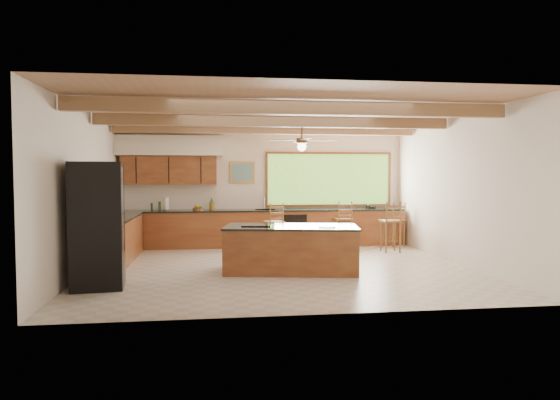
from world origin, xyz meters
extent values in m
plane|color=beige|center=(0.00, 0.00, 0.00)|extent=(7.20, 7.20, 0.00)
cube|color=beige|center=(0.00, 3.25, 1.50)|extent=(7.20, 0.04, 3.00)
cube|color=beige|center=(0.00, -3.25, 1.50)|extent=(7.20, 0.04, 3.00)
cube|color=beige|center=(-3.60, 0.00, 1.50)|extent=(0.04, 6.50, 3.00)
cube|color=beige|center=(3.60, 0.00, 1.50)|extent=(0.04, 6.50, 3.00)
cube|color=#936A49|center=(0.00, 0.00, 3.00)|extent=(7.20, 6.50, 0.04)
cube|color=#876143|center=(0.00, -1.60, 2.86)|extent=(7.10, 0.15, 0.22)
cube|color=#876143|center=(0.00, 0.50, 2.86)|extent=(7.10, 0.15, 0.22)
cube|color=#876143|center=(0.00, 2.30, 2.86)|extent=(7.10, 0.15, 0.22)
cube|color=brown|center=(-2.35, 3.06, 1.90)|extent=(2.30, 0.35, 0.70)
cube|color=#EDE4CD|center=(-2.35, 2.99, 2.50)|extent=(2.60, 0.50, 0.48)
cylinder|color=#FFEABF|center=(-3.05, 2.99, 2.27)|extent=(0.10, 0.10, 0.01)
cylinder|color=#FFEABF|center=(-1.65, 2.99, 2.27)|extent=(0.10, 0.10, 0.01)
cube|color=#85B842|center=(1.70, 3.22, 1.67)|extent=(3.20, 0.04, 1.30)
cube|color=#BE863A|center=(-0.55, 3.22, 1.85)|extent=(0.64, 0.03, 0.54)
cube|color=#3F7251|center=(-0.55, 3.20, 1.85)|extent=(0.54, 0.01, 0.44)
cube|color=brown|center=(0.00, 2.91, 0.44)|extent=(7.00, 0.65, 0.88)
cube|color=black|center=(0.00, 2.91, 0.90)|extent=(7.04, 0.69, 0.04)
cube|color=brown|center=(-3.26, 1.35, 0.44)|extent=(0.65, 2.35, 0.88)
cube|color=black|center=(-3.26, 1.35, 0.90)|extent=(0.69, 2.39, 0.04)
cube|color=black|center=(0.70, 2.58, 0.42)|extent=(0.60, 0.02, 0.78)
cube|color=silver|center=(0.00, 2.91, 0.91)|extent=(0.50, 0.38, 0.03)
cylinder|color=silver|center=(0.00, 3.11, 1.07)|extent=(0.03, 0.03, 0.30)
cylinder|color=silver|center=(0.00, 3.01, 1.20)|extent=(0.03, 0.20, 0.03)
cylinder|color=silver|center=(-2.43, 3.01, 1.08)|extent=(0.13, 0.13, 0.32)
cylinder|color=#1B441C|center=(-2.79, 3.07, 1.01)|extent=(0.05, 0.05, 0.18)
cylinder|color=#1B441C|center=(-2.58, 2.93, 1.03)|extent=(0.06, 0.06, 0.22)
cube|color=black|center=(2.73, 2.90, 0.97)|extent=(0.23, 0.19, 0.09)
cube|color=brown|center=(0.14, -0.39, 0.41)|extent=(2.56, 1.51, 0.81)
cube|color=black|center=(0.14, -0.39, 0.83)|extent=(2.60, 1.55, 0.04)
cube|color=black|center=(-0.48, -0.28, 0.86)|extent=(0.60, 0.51, 0.02)
cylinder|color=silver|center=(0.75, -0.71, 0.86)|extent=(0.30, 0.30, 0.01)
cube|color=black|center=(-3.10, -1.30, 1.00)|extent=(0.85, 0.83, 2.00)
cube|color=silver|center=(-2.71, -1.30, 1.00)|extent=(0.03, 0.06, 1.84)
cube|color=brown|center=(0.10, 2.02, 0.69)|extent=(0.51, 0.51, 0.04)
cylinder|color=brown|center=(-0.06, 1.86, 0.33)|extent=(0.04, 0.04, 0.67)
cylinder|color=brown|center=(0.26, 1.86, 0.33)|extent=(0.04, 0.04, 0.67)
cylinder|color=brown|center=(-0.06, 2.18, 0.33)|extent=(0.04, 0.04, 0.67)
cylinder|color=brown|center=(0.26, 2.18, 0.33)|extent=(0.04, 0.04, 0.67)
cube|color=brown|center=(1.87, 2.45, 0.70)|extent=(0.45, 0.45, 0.04)
cylinder|color=brown|center=(1.71, 2.29, 0.34)|extent=(0.04, 0.04, 0.68)
cylinder|color=brown|center=(2.04, 2.29, 0.34)|extent=(0.04, 0.04, 0.68)
cylinder|color=brown|center=(1.71, 2.61, 0.34)|extent=(0.04, 0.04, 0.68)
cylinder|color=brown|center=(2.04, 2.61, 0.34)|extent=(0.04, 0.04, 0.68)
cube|color=brown|center=(2.79, 1.60, 0.72)|extent=(0.43, 0.43, 0.04)
cylinder|color=brown|center=(2.62, 1.43, 0.35)|extent=(0.04, 0.04, 0.69)
cylinder|color=brown|center=(2.96, 1.43, 0.35)|extent=(0.04, 0.04, 0.69)
cylinder|color=brown|center=(2.62, 1.77, 0.35)|extent=(0.04, 0.04, 0.69)
cylinder|color=brown|center=(2.96, 1.77, 0.35)|extent=(0.04, 0.04, 0.69)
cube|color=brown|center=(3.23, 2.45, 0.67)|extent=(0.45, 0.45, 0.04)
cylinder|color=brown|center=(3.08, 2.29, 0.32)|extent=(0.04, 0.04, 0.65)
cylinder|color=brown|center=(3.39, 2.29, 0.32)|extent=(0.04, 0.04, 0.65)
cylinder|color=brown|center=(3.08, 2.61, 0.32)|extent=(0.04, 0.04, 0.65)
cylinder|color=brown|center=(3.39, 2.61, 0.32)|extent=(0.04, 0.04, 0.65)
camera|label=1|loc=(-1.27, -9.46, 1.81)|focal=32.00mm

